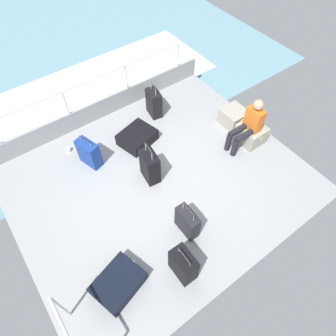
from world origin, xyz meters
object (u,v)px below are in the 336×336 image
Objects in this scene: suitcase_5 at (183,265)px; suitcase_6 at (118,283)px; suitcase_2 at (187,222)px; suitcase_3 at (150,166)px; passenger_seated at (249,124)px; suitcase_4 at (154,103)px; suitcase_1 at (89,153)px; paper_cup at (69,149)px; suitcase_0 at (137,137)px; cargo_crate_1 at (251,133)px; cargo_crate_0 at (233,117)px.

suitcase_5 reaches higher than suitcase_6.
suitcase_2 is 0.81× the size of suitcase_3.
suitcase_4 is (-1.82, -0.97, -0.26)m from passenger_seated.
suitcase_2 is 0.71m from suitcase_5.
suitcase_2 is at bearing 15.61° from suitcase_1.
suitcase_2 is at bearing 17.32° from paper_cup.
suitcase_5 is (1.77, -0.60, -0.05)m from suitcase_3.
suitcase_4 reaches higher than suitcase_0.
cargo_crate_1 reaches higher than suitcase_6.
passenger_seated is 2.08m from suitcase_4.
suitcase_3 is 1.82m from paper_cup.
cargo_crate_1 is 0.42m from passenger_seated.
suitcase_1 is (-1.40, -2.75, -0.28)m from passenger_seated.
cargo_crate_0 is 0.94× the size of cargo_crate_1.
suitcase_6 is (2.77, -2.55, -0.19)m from suitcase_4.
suitcase_6 is (2.35, -0.77, -0.17)m from suitcase_1.
suitcase_5 is (1.34, -2.62, -0.28)m from passenger_seated.
suitcase_3 reaches higher than suitcase_6.
passenger_seated is 3.60m from paper_cup.
suitcase_0 is (-0.77, -1.96, -0.06)m from cargo_crate_0.
suitcase_6 is 2.93m from paper_cup.
cargo_crate_0 reaches higher than suitcase_0.
suitcase_5 is 0.77× the size of suitcase_6.
suitcase_6 is at bearing -38.13° from suitcase_0.
suitcase_2 is 1.06× the size of suitcase_5.
passenger_seated is 3.67m from suitcase_6.
suitcase_3 is (-0.43, -2.19, 0.14)m from cargo_crate_1.
cargo_crate_1 is at bearing 104.39° from suitcase_6.
suitcase_6 is at bearing -47.54° from suitcase_3.
suitcase_5 is at bearing -64.39° from cargo_crate_1.
cargo_crate_0 is 0.61× the size of suitcase_3.
passenger_seated reaches higher than suitcase_5.
paper_cup is (-2.89, 0.53, -0.07)m from suitcase_6.
suitcase_4 is at bearing 137.36° from suitcase_6.
cargo_crate_0 is at bearing 123.82° from suitcase_5.
cargo_crate_0 is at bearing 93.54° from suitcase_3.
suitcase_3 is at bearing -101.04° from cargo_crate_1.
paper_cup is (-1.37, -3.22, -0.13)m from cargo_crate_0.
suitcase_2 is (2.22, 0.62, -0.02)m from suitcase_1.
passenger_seated is at bearing -90.00° from cargo_crate_1.
suitcase_3 is at bearing 32.97° from paper_cup.
suitcase_1 is (-0.83, -2.98, 0.10)m from cargo_crate_0.
suitcase_1 reaches higher than cargo_crate_0.
paper_cup is at bearing -162.68° from suitcase_2.
suitcase_2 is 0.82× the size of suitcase_6.
suitcase_2 is 2.89m from suitcase_4.
passenger_seated is at bearing 78.00° from suitcase_3.
cargo_crate_0 is 0.64× the size of suitcase_0.
cargo_crate_1 is at bearing 115.61° from suitcase_5.
suitcase_5 is (2.67, -0.89, 0.15)m from suitcase_0.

